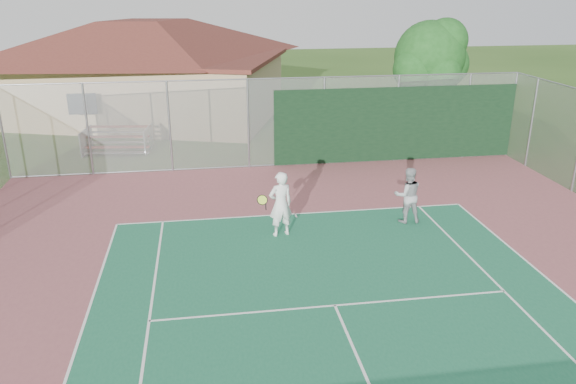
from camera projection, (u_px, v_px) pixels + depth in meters
The scene contains 6 objects.
back_fence at pixel (327, 124), 22.23m from camera, with size 20.08×0.11×3.53m.
clubhouse at pixel (147, 60), 29.61m from camera, with size 16.40×13.40×6.11m.
bleachers at pixel (117, 139), 24.33m from camera, with size 2.88×1.88×1.03m.
tree at pixel (431, 59), 26.30m from camera, with size 3.91×3.70×5.45m.
player_white_front at pixel (280, 205), 15.97m from camera, with size 1.11×0.67×1.92m.
player_grey_back at pixel (408, 196), 16.93m from camera, with size 0.86×0.69×1.72m.
Camera 1 is at (-2.74, -4.33, 6.84)m, focal length 35.00 mm.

